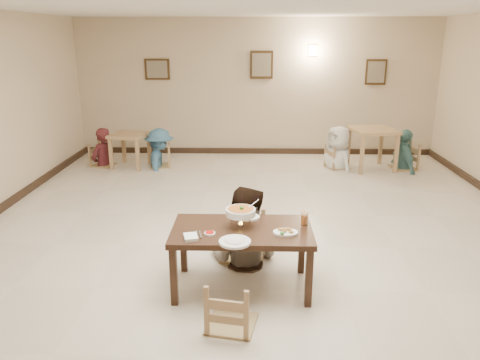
{
  "coord_description": "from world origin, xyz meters",
  "views": [
    {
      "loc": [
        -0.08,
        -5.55,
        2.62
      ],
      "look_at": [
        -0.23,
        -0.33,
        1.0
      ],
      "focal_mm": 35.0,
      "sensor_mm": 36.0,
      "label": 1
    }
  ],
  "objects_px": {
    "bg_chair_ll": "(102,145)",
    "bg_chair_rl": "(338,147)",
    "drink_glass": "(304,219)",
    "bg_diner_d": "(407,129)",
    "bg_chair_rr": "(405,144)",
    "bg_diner_c": "(340,126)",
    "chair_far": "(244,218)",
    "curry_warmer": "(241,212)",
    "main_diner": "(244,187)",
    "bg_diner_a": "(100,128)",
    "main_table": "(242,236)",
    "chair_near": "(231,281)",
    "bg_table_right": "(373,136)",
    "bg_table_left": "(130,140)",
    "bg_diner_b": "(158,129)",
    "bg_chair_lr": "(159,146)"
  },
  "relations": [
    {
      "from": "bg_chair_ll",
      "to": "bg_chair_rl",
      "type": "height_order",
      "value": "bg_chair_ll"
    },
    {
      "from": "drink_glass",
      "to": "bg_chair_ll",
      "type": "bearing_deg",
      "value": 127.88
    },
    {
      "from": "bg_diner_d",
      "to": "bg_chair_rr",
      "type": "bearing_deg",
      "value": 172.17
    },
    {
      "from": "bg_chair_ll",
      "to": "bg_diner_c",
      "type": "relative_size",
      "value": 0.52
    },
    {
      "from": "chair_far",
      "to": "curry_warmer",
      "type": "relative_size",
      "value": 3.0
    },
    {
      "from": "chair_far",
      "to": "drink_glass",
      "type": "bearing_deg",
      "value": -30.94
    },
    {
      "from": "main_diner",
      "to": "bg_diner_a",
      "type": "relative_size",
      "value": 1.17
    },
    {
      "from": "main_table",
      "to": "bg_diner_c",
      "type": "xyz_separation_m",
      "value": [
        1.86,
        4.86,
        0.26
      ]
    },
    {
      "from": "bg_chair_ll",
      "to": "bg_chair_rr",
      "type": "distance_m",
      "value": 6.21
    },
    {
      "from": "chair_near",
      "to": "bg_diner_a",
      "type": "xyz_separation_m",
      "value": [
        -2.94,
        5.56,
        0.34
      ]
    },
    {
      "from": "main_table",
      "to": "bg_table_right",
      "type": "relative_size",
      "value": 1.52
    },
    {
      "from": "bg_table_right",
      "to": "bg_chair_rl",
      "type": "distance_m",
      "value": 0.72
    },
    {
      "from": "main_diner",
      "to": "bg_table_right",
      "type": "relative_size",
      "value": 1.94
    },
    {
      "from": "drink_glass",
      "to": "bg_diner_a",
      "type": "distance_m",
      "value": 6.0
    },
    {
      "from": "bg_table_right",
      "to": "bg_chair_rr",
      "type": "distance_m",
      "value": 0.69
    },
    {
      "from": "drink_glass",
      "to": "bg_chair_rr",
      "type": "relative_size",
      "value": 0.14
    },
    {
      "from": "curry_warmer",
      "to": "bg_chair_rl",
      "type": "relative_size",
      "value": 0.4
    },
    {
      "from": "chair_near",
      "to": "main_diner",
      "type": "relative_size",
      "value": 0.5
    },
    {
      "from": "bg_chair_rr",
      "to": "curry_warmer",
      "type": "bearing_deg",
      "value": -42.1
    },
    {
      "from": "bg_table_left",
      "to": "bg_table_right",
      "type": "xyz_separation_m",
      "value": [
        4.94,
        -0.03,
        0.13
      ]
    },
    {
      "from": "bg_chair_rr",
      "to": "chair_far",
      "type": "bearing_deg",
      "value": -46.08
    },
    {
      "from": "bg_diner_b",
      "to": "bg_diner_a",
      "type": "bearing_deg",
      "value": 81.31
    },
    {
      "from": "bg_chair_rl",
      "to": "bg_diner_b",
      "type": "xyz_separation_m",
      "value": [
        -3.67,
        -0.01,
        0.36
      ]
    },
    {
      "from": "main_diner",
      "to": "curry_warmer",
      "type": "relative_size",
      "value": 5.35
    },
    {
      "from": "chair_far",
      "to": "bg_diner_b",
      "type": "distance_m",
      "value": 4.52
    },
    {
      "from": "curry_warmer",
      "to": "bg_table_right",
      "type": "distance_m",
      "value": 5.38
    },
    {
      "from": "bg_chair_rr",
      "to": "bg_diner_d",
      "type": "bearing_deg",
      "value": 171.84
    },
    {
      "from": "bg_diner_c",
      "to": "bg_chair_rr",
      "type": "bearing_deg",
      "value": 59.3
    },
    {
      "from": "curry_warmer",
      "to": "main_table",
      "type": "bearing_deg",
      "value": -74.26
    },
    {
      "from": "bg_diner_c",
      "to": "bg_diner_d",
      "type": "height_order",
      "value": "bg_diner_c"
    },
    {
      "from": "bg_chair_rl",
      "to": "bg_chair_rr",
      "type": "distance_m",
      "value": 1.34
    },
    {
      "from": "chair_far",
      "to": "bg_chair_lr",
      "type": "bearing_deg",
      "value": 124.82
    },
    {
      "from": "bg_chair_ll",
      "to": "bg_diner_b",
      "type": "xyz_separation_m",
      "value": [
        1.2,
        -0.01,
        0.35
      ]
    },
    {
      "from": "drink_glass",
      "to": "main_diner",
      "type": "bearing_deg",
      "value": 141.47
    },
    {
      "from": "main_table",
      "to": "bg_diner_a",
      "type": "xyz_separation_m",
      "value": [
        -3.02,
        4.86,
        0.2
      ]
    },
    {
      "from": "main_diner",
      "to": "chair_near",
      "type": "bearing_deg",
      "value": 105.14
    },
    {
      "from": "main_table",
      "to": "bg_diner_b",
      "type": "xyz_separation_m",
      "value": [
        -1.82,
        4.85,
        0.19
      ]
    },
    {
      "from": "bg_table_left",
      "to": "bg_chair_ll",
      "type": "distance_m",
      "value": 0.61
    },
    {
      "from": "chair_near",
      "to": "bg_chair_lr",
      "type": "relative_size",
      "value": 1.06
    },
    {
      "from": "bg_chair_ll",
      "to": "bg_chair_lr",
      "type": "xyz_separation_m",
      "value": [
        1.2,
        -0.01,
        -0.0
      ]
    },
    {
      "from": "curry_warmer",
      "to": "bg_diner_c",
      "type": "height_order",
      "value": "bg_diner_c"
    },
    {
      "from": "bg_chair_rr",
      "to": "bg_diner_b",
      "type": "distance_m",
      "value": 5.02
    },
    {
      "from": "chair_far",
      "to": "bg_chair_lr",
      "type": "xyz_separation_m",
      "value": [
        -1.82,
        4.13,
        -0.08
      ]
    },
    {
      "from": "bg_chair_rl",
      "to": "bg_diner_c",
      "type": "relative_size",
      "value": 0.51
    },
    {
      "from": "bg_chair_rr",
      "to": "bg_chair_ll",
      "type": "bearing_deg",
      "value": -98.61
    },
    {
      "from": "bg_table_left",
      "to": "bg_chair_ll",
      "type": "xyz_separation_m",
      "value": [
        -0.6,
        0.04,
        -0.12
      ]
    },
    {
      "from": "bg_table_right",
      "to": "bg_diner_c",
      "type": "xyz_separation_m",
      "value": [
        -0.67,
        0.07,
        0.17
      ]
    },
    {
      "from": "main_table",
      "to": "drink_glass",
      "type": "xyz_separation_m",
      "value": [
        0.66,
        0.13,
        0.15
      ]
    },
    {
      "from": "drink_glass",
      "to": "bg_diner_c",
      "type": "bearing_deg",
      "value": 75.84
    },
    {
      "from": "bg_diner_c",
      "to": "bg_diner_b",
      "type": "bearing_deg",
      "value": -118.64
    }
  ]
}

